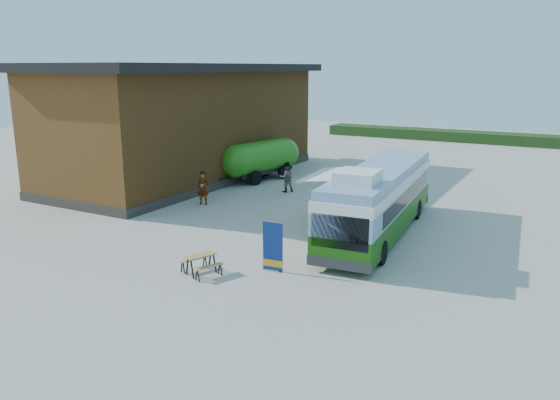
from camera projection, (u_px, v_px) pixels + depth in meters
The scene contains 10 objects.
ground at pixel (237, 239), 23.74m from camera, with size 100.00×100.00×0.00m, color #BCB7AD.
barn at pixel (188, 124), 36.34m from camera, with size 9.60×21.20×7.50m.
hedge at pixel (528, 140), 52.04m from camera, with size 40.00×3.00×1.00m, color #264419.
bus at pixel (380, 198), 24.07m from camera, with size 3.37×11.56×3.50m.
awning at pixel (338, 172), 25.20m from camera, with size 2.70×4.00×0.49m.
banner at pixel (273, 251), 19.90m from camera, with size 0.80×0.23×1.85m.
picnic_table at pixel (201, 260), 19.68m from camera, with size 1.60×1.52×0.73m.
person_a at pixel (203, 188), 29.54m from camera, with size 0.67×0.44×1.82m, color #999999.
person_b at pixel (286, 177), 32.53m from camera, with size 0.88×0.69×1.81m, color #999999.
slurry_tanker at pixel (261, 158), 35.80m from camera, with size 3.02×6.90×2.59m.
Camera 1 is at (12.70, -18.85, 7.32)m, focal length 35.00 mm.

